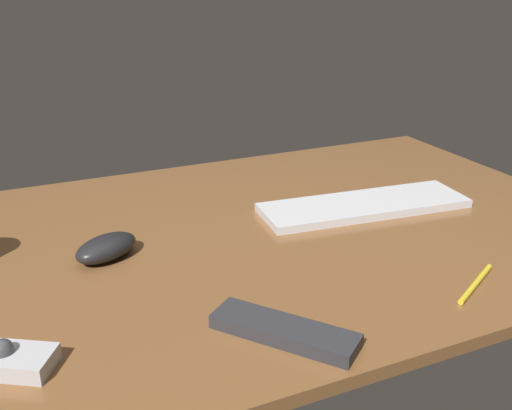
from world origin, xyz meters
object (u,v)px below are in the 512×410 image
Objects in this scene: keyboard at (364,205)px; tv_remote at (284,331)px; computer_mouse at (106,248)px; pen at (476,284)px.

tv_remote reaches higher than keyboard.
computer_mouse is at bearing -173.94° from keyboard.
tv_remote is at bearing -130.96° from keyboard.
computer_mouse is 58.42cm from pen.
tv_remote is 1.45× the size of pen.
keyboard is at bearing 57.38° from pen.
computer_mouse is at bearing 117.49° from pen.
keyboard is 47.48cm from tv_remote.
tv_remote is at bearing -89.74° from computer_mouse.
computer_mouse is (-50.77, -0.51, 1.17)cm from keyboard.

